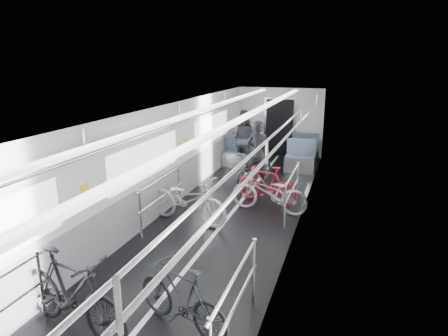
# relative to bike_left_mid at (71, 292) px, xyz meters

# --- Properties ---
(car_shell) EXTENTS (3.02, 14.01, 2.41)m
(car_shell) POSITION_rel_bike_left_mid_xyz_m (0.74, 5.16, 0.57)
(car_shell) COLOR black
(car_shell) RESTS_ON ground
(bike_left_mid) EXTENTS (1.92, 0.90, 1.11)m
(bike_left_mid) POSITION_rel_bike_left_mid_xyz_m (0.00, 0.00, 0.00)
(bike_left_mid) COLOR black
(bike_left_mid) RESTS_ON floor
(bike_left_far) EXTENTS (1.99, 1.02, 1.00)m
(bike_left_far) POSITION_rel_bike_left_mid_xyz_m (-0.01, 3.72, -0.06)
(bike_left_far) COLOR #A4A5A9
(bike_left_far) RESTS_ON floor
(bike_right_near) EXTENTS (1.57, 0.92, 0.91)m
(bike_right_near) POSITION_rel_bike_left_mid_xyz_m (1.28, 0.48, -0.10)
(bike_right_near) COLOR black
(bike_right_near) RESTS_ON floor
(bike_right_mid) EXTENTS (1.83, 0.81, 0.93)m
(bike_right_mid) POSITION_rel_bike_left_mid_xyz_m (1.51, 4.82, -0.09)
(bike_right_mid) COLOR #A3A2A7
(bike_right_mid) RESTS_ON floor
(bike_right_far) EXTENTS (1.60, 0.77, 0.92)m
(bike_right_far) POSITION_rel_bike_left_mid_xyz_m (1.33, 5.42, -0.10)
(bike_right_far) COLOR #B31626
(bike_right_far) RESTS_ON floor
(bike_aisle) EXTENTS (1.09, 1.88, 0.93)m
(bike_aisle) POSITION_rel_bike_left_mid_xyz_m (0.76, 6.64, -0.09)
(bike_aisle) COLOR black
(bike_aisle) RESTS_ON floor
(person_standing) EXTENTS (0.72, 0.53, 1.79)m
(person_standing) POSITION_rel_bike_left_mid_xyz_m (0.81, 6.74, 0.34)
(person_standing) COLOR black
(person_standing) RESTS_ON floor
(person_seated) EXTENTS (1.02, 0.87, 1.84)m
(person_seated) POSITION_rel_bike_left_mid_xyz_m (-0.06, 8.43, 0.36)
(person_seated) COLOR #27272E
(person_seated) RESTS_ON floor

